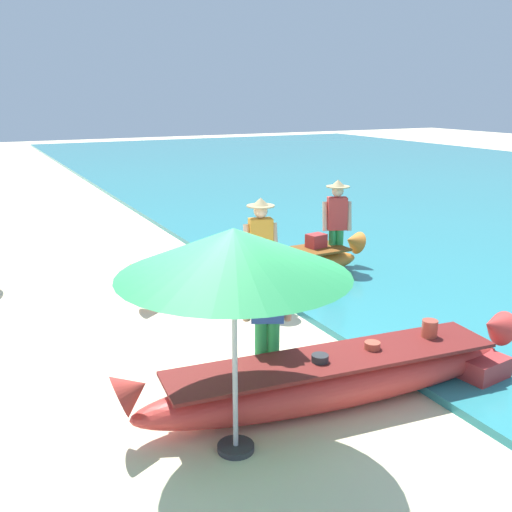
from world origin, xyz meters
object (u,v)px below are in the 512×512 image
(patio_umbrella_large, at_px, (234,253))
(cooler_box, at_px, (484,371))
(person_vendor_hatted, at_px, (261,245))
(person_tourist_customer, at_px, (267,317))
(boat_red_foreground, at_px, (335,379))
(person_vendor_assistant, at_px, (337,220))
(boat_orange_midground, at_px, (259,270))

(patio_umbrella_large, height_order, cooler_box, patio_umbrella_large)
(person_vendor_hatted, xyz_separation_m, person_tourist_customer, (-1.27, -2.63, -0.08))
(boat_red_foreground, height_order, cooler_box, boat_red_foreground)
(person_vendor_assistant, height_order, patio_umbrella_large, patio_umbrella_large)
(patio_umbrella_large, bearing_deg, person_vendor_hatted, 59.43)
(person_vendor_hatted, height_order, person_tourist_customer, person_vendor_hatted)
(boat_orange_midground, xyz_separation_m, cooler_box, (0.70, -4.46, -0.14))
(boat_orange_midground, relative_size, person_vendor_hatted, 2.59)
(patio_umbrella_large, bearing_deg, cooler_box, -1.87)
(boat_red_foreground, distance_m, person_vendor_hatted, 3.35)
(boat_red_foreground, relative_size, person_tourist_customer, 2.89)
(person_vendor_hatted, bearing_deg, cooler_box, -72.81)
(person_vendor_hatted, height_order, cooler_box, person_vendor_hatted)
(person_vendor_assistant, bearing_deg, boat_red_foreground, -124.23)
(person_vendor_assistant, relative_size, patio_umbrella_large, 0.81)
(person_vendor_assistant, xyz_separation_m, patio_umbrella_large, (-4.18, -4.48, 0.94))
(boat_orange_midground, height_order, patio_umbrella_large, patio_umbrella_large)
(boat_red_foreground, bearing_deg, person_vendor_hatted, 77.27)
(person_tourist_customer, bearing_deg, person_vendor_hatted, 64.25)
(cooler_box, bearing_deg, boat_red_foreground, 159.75)
(patio_umbrella_large, bearing_deg, boat_red_foreground, 13.02)
(person_vendor_hatted, relative_size, person_vendor_assistant, 0.99)
(boat_red_foreground, relative_size, person_vendor_assistant, 2.68)
(boat_orange_midground, height_order, person_vendor_hatted, person_vendor_hatted)
(boat_orange_midground, xyz_separation_m, person_vendor_assistant, (1.70, 0.12, 0.73))
(person_tourist_customer, distance_m, cooler_box, 2.69)
(person_vendor_hatted, bearing_deg, boat_orange_midground, 64.31)
(person_vendor_assistant, relative_size, cooler_box, 3.24)
(boat_orange_midground, bearing_deg, person_vendor_assistant, 4.13)
(boat_red_foreground, distance_m, boat_orange_midground, 4.20)
(boat_orange_midground, relative_size, person_vendor_assistant, 2.56)
(person_tourist_customer, height_order, patio_umbrella_large, patio_umbrella_large)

